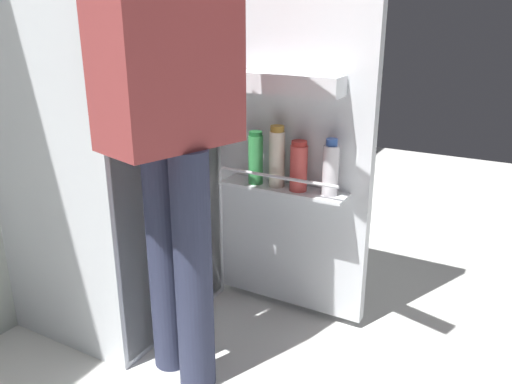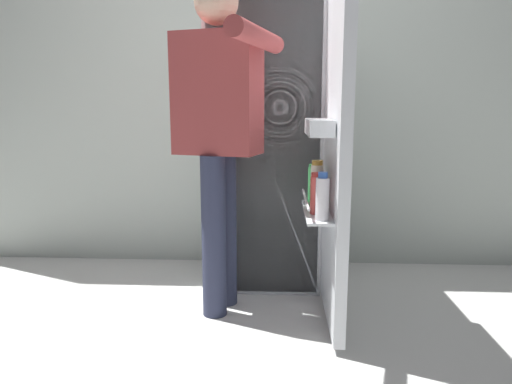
% 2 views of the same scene
% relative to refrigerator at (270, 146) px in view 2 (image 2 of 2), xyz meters
% --- Properties ---
extents(ground_plane, '(6.42, 6.42, 0.00)m').
position_rel_refrigerator_xyz_m(ground_plane, '(-0.03, -0.48, -0.81)').
color(ground_plane, silver).
extents(kitchen_wall, '(4.40, 0.10, 2.54)m').
position_rel_refrigerator_xyz_m(kitchen_wall, '(-0.03, 0.39, 0.46)').
color(kitchen_wall, beige).
rests_on(kitchen_wall, ground_plane).
extents(refrigerator, '(0.68, 1.20, 1.62)m').
position_rel_refrigerator_xyz_m(refrigerator, '(0.00, 0.00, 0.00)').
color(refrigerator, silver).
rests_on(refrigerator, ground_plane).
extents(person, '(0.54, 0.77, 1.61)m').
position_rel_refrigerator_xyz_m(person, '(-0.23, -0.41, 0.15)').
color(person, '#2D334C').
rests_on(person, ground_plane).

